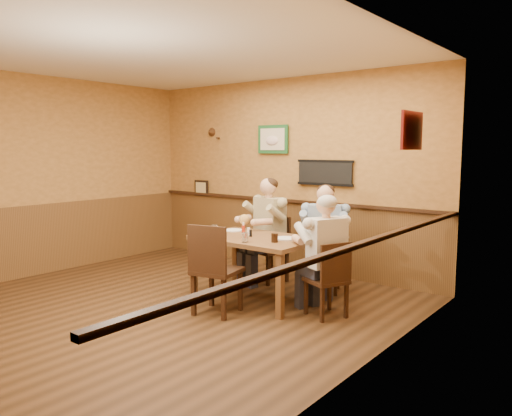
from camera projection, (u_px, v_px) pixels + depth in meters
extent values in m
plane|color=#34200F|center=(157.00, 308.00, 5.60)|extent=(5.00, 5.00, 0.00)
cube|color=silver|center=(150.00, 52.00, 5.27)|extent=(5.00, 5.00, 0.02)
cube|color=#B98441|center=(285.00, 175.00, 7.38)|extent=(5.00, 0.02, 2.80)
cube|color=#B98441|center=(36.00, 176.00, 6.97)|extent=(0.02, 5.00, 2.80)
cube|color=#B98441|center=(364.00, 198.00, 3.89)|extent=(0.02, 5.00, 2.80)
cube|color=brown|center=(284.00, 235.00, 7.47)|extent=(5.00, 0.02, 1.00)
cube|color=brown|center=(359.00, 309.00, 4.01)|extent=(0.02, 5.00, 1.00)
cube|color=black|center=(325.00, 173.00, 6.91)|extent=(0.88, 0.03, 0.34)
cube|color=#1E5828|center=(273.00, 139.00, 7.41)|extent=(0.54, 0.03, 0.42)
cube|color=black|center=(201.00, 188.00, 8.43)|extent=(0.30, 0.03, 0.26)
cube|color=maroon|center=(412.00, 131.00, 4.67)|extent=(0.03, 0.48, 0.36)
cube|color=brown|center=(255.00, 239.00, 5.87)|extent=(1.40, 0.90, 0.05)
cube|color=brown|center=(194.00, 268.00, 6.00)|extent=(0.07, 0.07, 0.70)
cube|color=brown|center=(280.00, 286.00, 5.22)|extent=(0.07, 0.07, 0.70)
cube|color=brown|center=(236.00, 257.00, 6.61)|extent=(0.07, 0.07, 0.70)
cube|color=brown|center=(319.00, 272.00, 5.82)|extent=(0.07, 0.07, 0.70)
cylinder|color=white|center=(215.00, 230.00, 6.02)|extent=(0.09, 0.09, 0.11)
cylinder|color=silver|center=(245.00, 237.00, 5.52)|extent=(0.09, 0.09, 0.11)
cylinder|color=black|center=(275.00, 238.00, 5.52)|extent=(0.09, 0.09, 0.10)
cylinder|color=red|center=(243.00, 231.00, 5.80)|extent=(0.05, 0.05, 0.16)
cylinder|color=white|center=(249.00, 231.00, 5.97)|extent=(0.05, 0.05, 0.09)
cylinder|color=black|center=(251.00, 233.00, 5.88)|extent=(0.04, 0.04, 0.08)
cylinder|color=white|center=(234.00, 230.00, 6.30)|extent=(0.29, 0.29, 0.01)
cylinder|color=silver|center=(285.00, 238.00, 5.71)|extent=(0.33, 0.33, 0.02)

